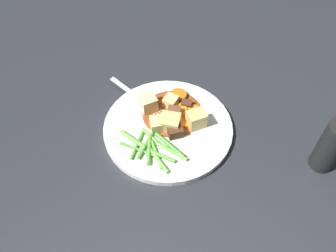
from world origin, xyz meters
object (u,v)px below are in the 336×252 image
object	(u,v)px
carrot_slice_1	(194,112)
potato_chunk_1	(196,119)
carrot_slice_0	(178,111)
potato_chunk_3	(171,121)
potato_chunk_0	(171,102)
potato_chunk_2	(158,124)
carrot_slice_2	(178,96)
fork	(141,99)
dinner_plate	(168,128)
meat_chunk_0	(186,104)
meat_chunk_1	(175,130)
pepper_mill	(331,146)
potato_chunk_4	(148,103)
carrot_slice_3	(185,121)
meat_chunk_2	(173,114)

from	to	relation	value
carrot_slice_1	potato_chunk_1	distance (m)	0.03
carrot_slice_0	potato_chunk_3	bearing A→B (deg)	-171.61
potato_chunk_0	potato_chunk_3	size ratio (longest dim) A/B	0.74
potato_chunk_2	potato_chunk_3	world-z (taller)	potato_chunk_3
carrot_slice_0	potato_chunk_3	size ratio (longest dim) A/B	0.94
carrot_slice_1	carrot_slice_2	size ratio (longest dim) A/B	0.90
carrot_slice_2	fork	world-z (taller)	carrot_slice_2
carrot_slice_2	potato_chunk_2	bearing A→B (deg)	-176.40
dinner_plate	fork	bearing A→B (deg)	70.50
potato_chunk_0	meat_chunk_0	xyz separation A→B (m)	(0.01, -0.03, -0.00)
meat_chunk_1	dinner_plate	bearing A→B (deg)	65.76
carrot_slice_2	fork	bearing A→B (deg)	125.85
pepper_mill	carrot_slice_0	bearing A→B (deg)	97.22
potato_chunk_2	meat_chunk_0	xyz separation A→B (m)	(0.08, -0.02, -0.00)
carrot_slice_2	potato_chunk_4	size ratio (longest dim) A/B	1.00
carrot_slice_1	fork	bearing A→B (deg)	102.98
carrot_slice_3	potato_chunk_4	bearing A→B (deg)	95.12
carrot_slice_0	potato_chunk_1	xyz separation A→B (m)	(-0.01, -0.05, 0.01)
carrot_slice_0	carrot_slice_1	world-z (taller)	carrot_slice_0
potato_chunk_0	meat_chunk_1	size ratio (longest dim) A/B	0.88
potato_chunk_3	meat_chunk_2	size ratio (longest dim) A/B	1.40
carrot_slice_1	potato_chunk_4	distance (m)	0.10
meat_chunk_2	carrot_slice_3	bearing A→B (deg)	-84.89
carrot_slice_3	carrot_slice_1	bearing A→B (deg)	-6.25
fork	carrot_slice_1	bearing A→B (deg)	-77.02
potato_chunk_2	potato_chunk_4	distance (m)	0.06
potato_chunk_3	meat_chunk_0	xyz separation A→B (m)	(0.06, -0.00, -0.01)
potato_chunk_0	potato_chunk_3	bearing A→B (deg)	-147.93
carrot_slice_3	carrot_slice_0	bearing A→B (deg)	57.48
carrot_slice_3	meat_chunk_2	bearing A→B (deg)	95.11
potato_chunk_2	meat_chunk_1	bearing A→B (deg)	-81.27
carrot_slice_0	potato_chunk_0	distance (m)	0.03
meat_chunk_2	pepper_mill	distance (m)	0.30
potato_chunk_2	potato_chunk_3	distance (m)	0.03
meat_chunk_0	pepper_mill	bearing A→B (deg)	-86.85
potato_chunk_4	meat_chunk_0	bearing A→B (deg)	-56.40
carrot_slice_3	potato_chunk_1	world-z (taller)	potato_chunk_1
carrot_slice_1	fork	size ratio (longest dim) A/B	0.18
meat_chunk_0	pepper_mill	distance (m)	0.29
carrot_slice_1	pepper_mill	bearing A→B (deg)	-85.28
meat_chunk_1	meat_chunk_2	distance (m)	0.04
potato_chunk_2	fork	distance (m)	0.09
carrot_slice_1	potato_chunk_2	distance (m)	0.08
meat_chunk_1	pepper_mill	size ratio (longest dim) A/B	0.27
potato_chunk_1	potato_chunk_3	bearing A→B (deg)	123.91
potato_chunk_1	meat_chunk_0	size ratio (longest dim) A/B	1.63
carrot_slice_2	potato_chunk_0	xyz separation A→B (m)	(-0.03, 0.00, 0.01)
meat_chunk_2	carrot_slice_2	bearing A→B (deg)	19.01
potato_chunk_1	fork	world-z (taller)	potato_chunk_1
carrot_slice_3	fork	size ratio (longest dim) A/B	0.20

